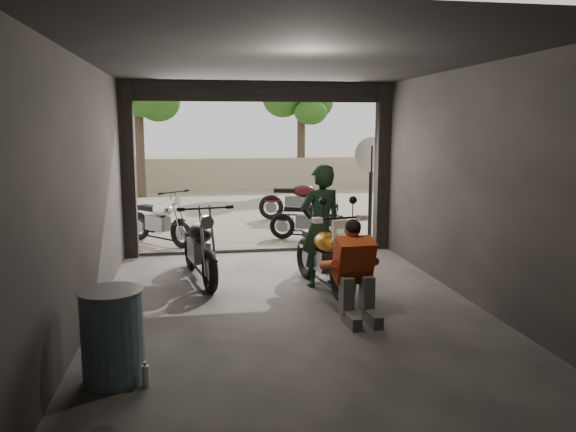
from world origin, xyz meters
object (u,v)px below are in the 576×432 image
object	(u,v)px
outside_bike_b	(298,197)
oil_drum	(113,337)
outside_bike_a	(159,217)
outside_bike_c	(310,216)
main_bike	(323,251)
rider	(321,227)
stool	(333,235)
sign_post	(371,172)
mechanic	(357,274)
helmet	(332,224)
left_bike	(199,241)

from	to	relation	value
outside_bike_b	oil_drum	xyz separation A→B (m)	(-3.40, -8.80, -0.16)
outside_bike_a	outside_bike_c	distance (m)	3.13
main_bike	rider	xyz separation A→B (m)	(-0.00, 0.20, 0.32)
outside_bike_c	rider	bearing A→B (deg)	-165.06
stool	main_bike	bearing A→B (deg)	-107.51
rider	sign_post	xyz separation A→B (m)	(1.79, 3.18, 0.53)
outside_bike_a	sign_post	bearing A→B (deg)	-47.16
outside_bike_a	mechanic	world-z (taller)	mechanic
outside_bike_a	stool	world-z (taller)	outside_bike_a
helmet	oil_drum	world-z (taller)	oil_drum
rider	mechanic	bearing A→B (deg)	77.32
oil_drum	stool	bearing A→B (deg)	55.09
left_bike	outside_bike_b	xyz separation A→B (m)	(2.56, 5.35, -0.02)
main_bike	stool	world-z (taller)	main_bike
outside_bike_b	mechanic	xyz separation A→B (m)	(-0.66, -7.55, 0.01)
helmet	sign_post	bearing A→B (deg)	44.84
outside_bike_b	sign_post	bearing A→B (deg)	-145.64
main_bike	outside_bike_c	xyz separation A→B (m)	(0.55, 3.59, -0.08)
outside_bike_a	rider	distance (m)	4.41
outside_bike_c	oil_drum	world-z (taller)	outside_bike_c
helmet	main_bike	bearing A→B (deg)	-110.14
helmet	oil_drum	distance (m)	5.75
main_bike	left_bike	bearing A→B (deg)	144.86
main_bike	oil_drum	bearing A→B (deg)	-145.01
outside_bike_a	helmet	xyz separation A→B (m)	(3.22, -1.65, 0.03)
left_bike	oil_drum	size ratio (longest dim) A/B	2.06
rider	helmet	world-z (taller)	rider
outside_bike_a	rider	bearing A→B (deg)	-96.29
outside_bike_c	mechanic	xyz separation A→B (m)	(-0.44, -4.95, 0.08)
oil_drum	left_bike	bearing A→B (deg)	76.36
rider	sign_post	bearing A→B (deg)	-136.10
outside_bike_c	rider	size ratio (longest dim) A/B	0.84
left_bike	mechanic	size ratio (longest dim) A/B	1.52
main_bike	helmet	size ratio (longest dim) A/B	6.76
outside_bike_a	stool	size ratio (longest dim) A/B	3.49
left_bike	sign_post	world-z (taller)	sign_post
left_bike	stool	size ratio (longest dim) A/B	3.84
mechanic	stool	distance (m)	3.53
outside_bike_b	stool	world-z (taller)	outside_bike_b
stool	helmet	world-z (taller)	helmet
main_bike	rider	bearing A→B (deg)	80.28
left_bike	helmet	world-z (taller)	left_bike
main_bike	outside_bike_a	bearing A→B (deg)	114.59
main_bike	helmet	world-z (taller)	main_bike
stool	outside_bike_c	bearing A→B (deg)	94.60
outside_bike_b	outside_bike_c	distance (m)	2.61
outside_bike_c	rider	world-z (taller)	rider
main_bike	rider	size ratio (longest dim) A/B	0.98
left_bike	rider	xyz separation A→B (m)	(1.79, -0.65, 0.30)
stool	outside_bike_a	bearing A→B (deg)	153.06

